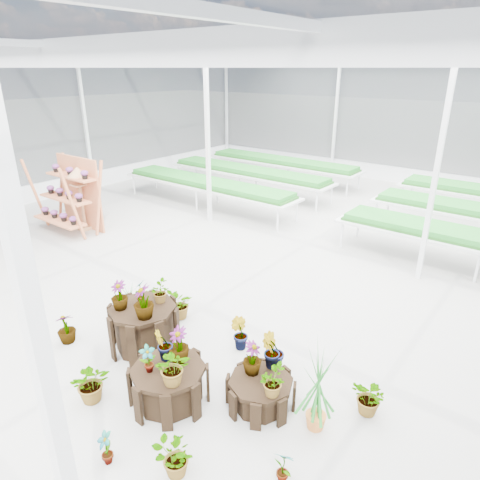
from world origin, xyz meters
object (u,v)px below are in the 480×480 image
Objects in this scene: plinth_mid at (169,385)px; plinth_low at (261,392)px; plinth_tall at (144,327)px; bird_table at (81,199)px; shelf_rack at (67,196)px.

plinth_low is at bearing 34.99° from plinth_mid.
plinth_mid is (1.20, -0.60, -0.10)m from plinth_tall.
bird_table is (-6.75, 3.15, 0.61)m from plinth_mid.
plinth_tall is at bearing 153.43° from plinth_mid.
plinth_mid is 7.55m from shelf_rack.
plinth_tall is 0.61× the size of bird_table.
plinth_mid is at bearing -145.01° from plinth_low.
plinth_tall reaches higher than plinth_low.
plinth_mid is at bearing -27.88° from bird_table.
shelf_rack is at bearing 158.62° from plinth_tall.
shelf_rack is at bearing -127.55° from bird_table.
shelf_rack is at bearing 164.86° from plinth_low.
plinth_tall is 1.35m from plinth_mid.
plinth_tall is 0.54× the size of shelf_rack.
plinth_tall is 1.22× the size of plinth_low.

